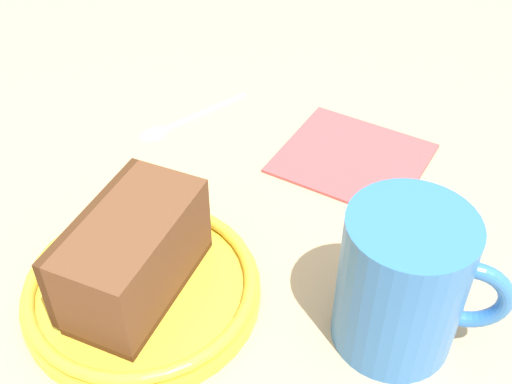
{
  "coord_description": "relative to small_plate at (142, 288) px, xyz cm",
  "views": [
    {
      "loc": [
        6.99,
        -33.96,
        37.4
      ],
      "look_at": [
        4.91,
        5.19,
        3.0
      ],
      "focal_mm": 44.74,
      "sensor_mm": 36.0,
      "label": 1
    }
  ],
  "objects": [
    {
      "name": "small_plate",
      "position": [
        0.0,
        0.0,
        0.0
      ],
      "size": [
        17.58,
        17.58,
        2.06
      ],
      "color": "yellow",
      "rests_on": "ground_plane"
    },
    {
      "name": "ground_plane",
      "position": [
        3.06,
        3.71,
        -2.39
      ],
      "size": [
        159.95,
        159.95,
        2.75
      ],
      "primitive_type": "cube",
      "color": "tan"
    },
    {
      "name": "teaspoon",
      "position": [
        -1.19,
        21.94,
        -0.67
      ],
      "size": [
        10.5,
        9.57,
        0.8
      ],
      "color": "silver",
      "rests_on": "ground_plane"
    },
    {
      "name": "folded_napkin",
      "position": [
        16.64,
        17.48,
        -0.72
      ],
      "size": [
        17.04,
        16.64,
        0.6
      ],
      "primitive_type": "cube",
      "rotation": [
        0.0,
        0.0,
        -0.48
      ],
      "color": "#B24C4C",
      "rests_on": "ground_plane"
    },
    {
      "name": "cake_slice",
      "position": [
        -0.26,
        0.1,
        3.5
      ],
      "size": [
        10.06,
        13.24,
        6.78
      ],
      "color": "#472814",
      "rests_on": "small_plate"
    },
    {
      "name": "tea_mug",
      "position": [
        18.28,
        -2.38,
        4.5
      ],
      "size": [
        11.27,
        8.38,
        10.85
      ],
      "color": "#3372BF",
      "rests_on": "ground_plane"
    }
  ]
}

